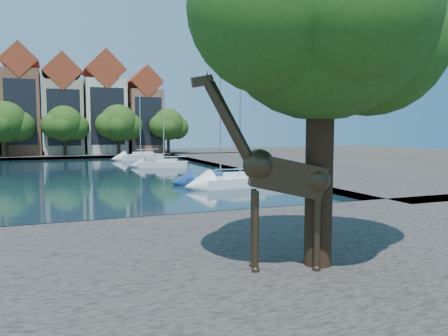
% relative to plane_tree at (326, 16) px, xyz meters
% --- Properties ---
extents(ground, '(160.00, 160.00, 0.00)m').
position_rel_plane_tree_xyz_m(ground, '(-7.62, 9.01, -7.67)').
color(ground, '#38332B').
rests_on(ground, ground).
extents(water_basin, '(38.00, 50.00, 0.08)m').
position_rel_plane_tree_xyz_m(water_basin, '(-7.62, 33.01, -7.63)').
color(water_basin, black).
rests_on(water_basin, ground).
extents(near_quay, '(50.00, 14.00, 0.50)m').
position_rel_plane_tree_xyz_m(near_quay, '(-7.62, 2.01, -7.42)').
color(near_quay, '#554D49').
rests_on(near_quay, ground).
extents(far_quay, '(60.00, 16.00, 0.50)m').
position_rel_plane_tree_xyz_m(far_quay, '(-7.62, 65.01, -7.42)').
color(far_quay, '#554D49').
rests_on(far_quay, ground).
extents(right_quay, '(14.00, 52.00, 0.50)m').
position_rel_plane_tree_xyz_m(right_quay, '(17.38, 33.01, -7.42)').
color(right_quay, '#554D49').
rests_on(right_quay, ground).
extents(plane_tree, '(8.32, 6.40, 10.62)m').
position_rel_plane_tree_xyz_m(plane_tree, '(0.00, 0.00, 0.00)').
color(plane_tree, '#332114').
rests_on(plane_tree, near_quay).
extents(townhouse_center, '(5.44, 9.18, 16.93)m').
position_rel_plane_tree_xyz_m(townhouse_center, '(-11.62, 64.99, 0.69)').
color(townhouse_center, brown).
rests_on(townhouse_center, far_quay).
extents(townhouse_east_inner, '(5.94, 9.18, 15.79)m').
position_rel_plane_tree_xyz_m(townhouse_east_inner, '(-5.62, 64.99, 0.06)').
color(townhouse_east_inner, tan).
rests_on(townhouse_east_inner, far_quay).
extents(townhouse_east_mid, '(6.43, 9.18, 16.65)m').
position_rel_plane_tree_xyz_m(townhouse_east_mid, '(0.88, 64.99, 0.43)').
color(townhouse_east_mid, beige).
rests_on(townhouse_east_mid, far_quay).
extents(townhouse_east_end, '(5.44, 9.18, 14.43)m').
position_rel_plane_tree_xyz_m(townhouse_east_end, '(7.38, 64.99, -0.56)').
color(townhouse_east_end, brown).
rests_on(townhouse_east_end, far_quay).
extents(far_tree_mid_west, '(7.80, 6.00, 8.00)m').
position_rel_plane_tree_xyz_m(far_tree_mid_west, '(-13.51, 59.50, -2.38)').
color(far_tree_mid_west, '#332114').
rests_on(far_tree_mid_west, far_quay).
extents(far_tree_mid_east, '(7.02, 5.40, 7.52)m').
position_rel_plane_tree_xyz_m(far_tree_mid_east, '(-5.52, 59.50, -2.54)').
color(far_tree_mid_east, '#332114').
rests_on(far_tree_mid_east, far_quay).
extents(far_tree_east, '(7.54, 5.80, 7.84)m').
position_rel_plane_tree_xyz_m(far_tree_east, '(2.49, 59.50, -2.43)').
color(far_tree_east, '#332114').
rests_on(far_tree_east, far_quay).
extents(far_tree_far_east, '(6.76, 5.20, 7.36)m').
position_rel_plane_tree_xyz_m(far_tree_far_east, '(10.48, 59.50, -2.60)').
color(far_tree_far_east, '#332114').
rests_on(far_tree_far_east, far_quay).
extents(giraffe_statue, '(3.75, 1.54, 5.47)m').
position_rel_plane_tree_xyz_m(giraffe_statue, '(-1.44, 0.12, -4.48)').
color(giraffe_statue, '#332819').
rests_on(giraffe_statue, near_quay).
extents(sailboat_right_a, '(6.90, 3.37, 11.43)m').
position_rel_plane_tree_xyz_m(sailboat_right_a, '(6.13, 20.09, -7.02)').
color(sailboat_right_a, white).
rests_on(sailboat_right_a, water_basin).
extents(sailboat_right_b, '(5.81, 3.13, 11.10)m').
position_rel_plane_tree_xyz_m(sailboat_right_b, '(5.05, 21.53, -7.07)').
color(sailboat_right_b, navy).
rests_on(sailboat_right_b, water_basin).
extents(sailboat_right_c, '(5.80, 3.74, 10.15)m').
position_rel_plane_tree_xyz_m(sailboat_right_c, '(4.59, 38.60, -7.06)').
color(sailboat_right_c, silver).
rests_on(sailboat_right_c, water_basin).
extents(sailboat_right_d, '(6.42, 3.54, 9.84)m').
position_rel_plane_tree_xyz_m(sailboat_right_d, '(4.38, 51.91, -6.98)').
color(sailboat_right_d, silver).
rests_on(sailboat_right_d, water_basin).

